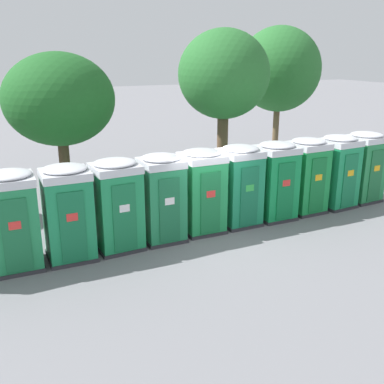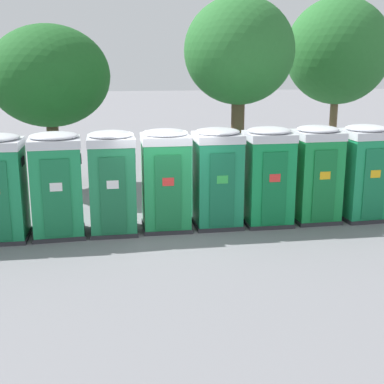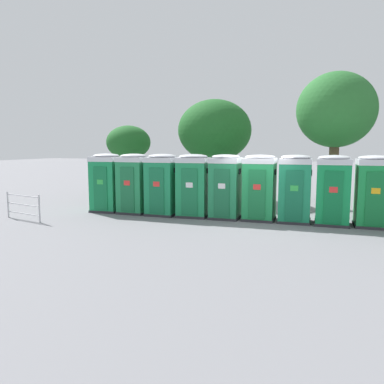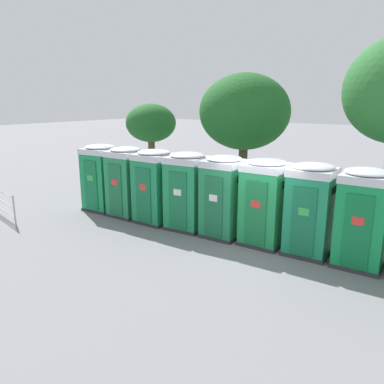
{
  "view_description": "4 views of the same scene",
  "coord_description": "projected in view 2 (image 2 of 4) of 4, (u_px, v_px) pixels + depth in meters",
  "views": [
    {
      "loc": [
        -5.64,
        -11.42,
        5.26
      ],
      "look_at": [
        -0.36,
        0.04,
        1.31
      ],
      "focal_mm": 42.0,
      "sensor_mm": 36.0,
      "label": 1
    },
    {
      "loc": [
        -1.28,
        -12.91,
        4.22
      ],
      "look_at": [
        0.66,
        0.08,
        0.93
      ],
      "focal_mm": 50.0,
      "sensor_mm": 36.0,
      "label": 2
    },
    {
      "loc": [
        2.35,
        -14.26,
        2.85
      ],
      "look_at": [
        -2.71,
        -0.04,
        1.0
      ],
      "focal_mm": 35.0,
      "sensor_mm": 36.0,
      "label": 3
    },
    {
      "loc": [
        4.28,
        -9.68,
        4.15
      ],
      "look_at": [
        -2.48,
        -0.03,
        1.26
      ],
      "focal_mm": 35.0,
      "sensor_mm": 36.0,
      "label": 4
    }
  ],
  "objects": [
    {
      "name": "street_tree_1",
      "position": [
        49.0,
        77.0,
        16.94
      ],
      "size": [
        3.85,
        3.85,
        5.29
      ],
      "color": "#4C3826",
      "rests_on": "ground"
    },
    {
      "name": "portapotty_7",
      "position": [
        268.0,
        176.0,
        13.79
      ],
      "size": [
        1.2,
        1.21,
        2.54
      ],
      "color": "#2D2D33",
      "rests_on": "ground"
    },
    {
      "name": "street_tree_3",
      "position": [
        239.0,
        52.0,
        16.6
      ],
      "size": [
        3.44,
        3.44,
        6.12
      ],
      "color": "brown",
      "rests_on": "ground"
    },
    {
      "name": "portapotty_3",
      "position": [
        57.0,
        184.0,
        12.86
      ],
      "size": [
        1.32,
        1.28,
        2.54
      ],
      "color": "#2D2D33",
      "rests_on": "ground"
    },
    {
      "name": "portapotty_4",
      "position": [
        112.0,
        182.0,
        13.1
      ],
      "size": [
        1.17,
        1.21,
        2.54
      ],
      "color": "#2D2D33",
      "rests_on": "ground"
    },
    {
      "name": "portapotty_8",
      "position": [
        316.0,
        173.0,
        14.07
      ],
      "size": [
        1.2,
        1.24,
        2.54
      ],
      "color": "#2D2D33",
      "rests_on": "ground"
    },
    {
      "name": "portapotty_5",
      "position": [
        166.0,
        179.0,
        13.39
      ],
      "size": [
        1.21,
        1.21,
        2.54
      ],
      "color": "#2D2D33",
      "rests_on": "ground"
    },
    {
      "name": "street_tree_2",
      "position": [
        338.0,
        52.0,
        19.76
      ],
      "size": [
        3.85,
        3.85,
        6.42
      ],
      "color": "brown",
      "rests_on": "ground"
    },
    {
      "name": "portapotty_9",
      "position": [
        363.0,
        172.0,
        14.25
      ],
      "size": [
        1.26,
        1.28,
        2.54
      ],
      "color": "#2D2D33",
      "rests_on": "ground"
    },
    {
      "name": "portapotty_6",
      "position": [
        217.0,
        177.0,
        13.62
      ],
      "size": [
        1.21,
        1.22,
        2.54
      ],
      "color": "#2D2D33",
      "rests_on": "ground"
    },
    {
      "name": "ground_plane",
      "position": [
        167.0,
        229.0,
        13.6
      ],
      "size": [
        120.0,
        120.0,
        0.0
      ],
      "primitive_type": "plane",
      "color": "slate"
    }
  ]
}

